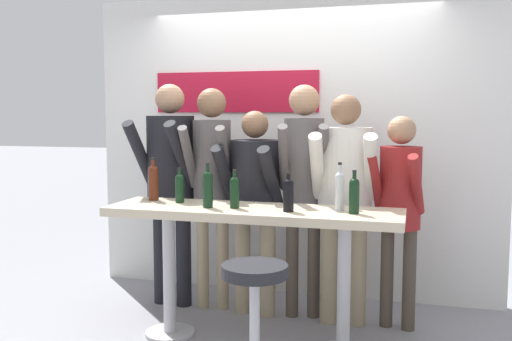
# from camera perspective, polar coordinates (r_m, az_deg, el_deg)

# --- Properties ---
(back_wall) EXTENTS (3.63, 0.12, 2.64)m
(back_wall) POSITION_cam_1_polar(r_m,az_deg,el_deg) (5.06, 3.50, 2.55)
(back_wall) COLOR silver
(back_wall) RESTS_ON ground_plane
(tasting_table) EXTENTS (2.03, 0.56, 0.96)m
(tasting_table) POSITION_cam_1_polar(r_m,az_deg,el_deg) (3.94, -0.33, -6.22)
(tasting_table) COLOR beige
(tasting_table) RESTS_ON ground_plane
(bar_stool) EXTENTS (0.40, 0.40, 0.75)m
(bar_stool) POSITION_cam_1_polar(r_m,az_deg,el_deg) (3.35, -0.13, -13.57)
(bar_stool) COLOR #B2B2B7
(bar_stool) RESTS_ON ground_plane
(person_far_left) EXTENTS (0.50, 0.61, 1.85)m
(person_far_left) POSITION_cam_1_polar(r_m,az_deg,el_deg) (4.76, -8.57, 0.09)
(person_far_left) COLOR black
(person_far_left) RESTS_ON ground_plane
(person_left) EXTENTS (0.40, 0.55, 1.81)m
(person_left) POSITION_cam_1_polar(r_m,az_deg,el_deg) (4.62, -4.44, 0.01)
(person_left) COLOR gray
(person_left) RESTS_ON ground_plane
(person_center_left) EXTENTS (0.51, 0.58, 1.63)m
(person_center_left) POSITION_cam_1_polar(r_m,az_deg,el_deg) (4.48, -0.16, -2.08)
(person_center_left) COLOR gray
(person_center_left) RESTS_ON ground_plane
(person_center) EXTENTS (0.43, 0.57, 1.83)m
(person_center) POSITION_cam_1_polar(r_m,az_deg,el_deg) (4.42, 4.79, -0.10)
(person_center) COLOR #473D33
(person_center) RESTS_ON ground_plane
(person_center_right) EXTENTS (0.50, 0.59, 1.75)m
(person_center_right) POSITION_cam_1_polar(r_m,az_deg,el_deg) (4.31, 8.85, -1.39)
(person_center_right) COLOR gray
(person_center_right) RESTS_ON ground_plane
(person_right) EXTENTS (0.42, 0.53, 1.59)m
(person_right) POSITION_cam_1_polar(r_m,az_deg,el_deg) (4.32, 14.18, -2.59)
(person_right) COLOR #473D33
(person_right) RESTS_ON ground_plane
(wine_bottle_0) EXTENTS (0.08, 0.08, 0.32)m
(wine_bottle_0) POSITION_cam_1_polar(r_m,az_deg,el_deg) (4.30, -10.23, -1.01)
(wine_bottle_0) COLOR #4C1E0F
(wine_bottle_0) RESTS_ON tasting_table
(wine_bottle_1) EXTENTS (0.06, 0.06, 0.26)m
(wine_bottle_1) POSITION_cam_1_polar(r_m,az_deg,el_deg) (3.88, -2.16, -2.02)
(wine_bottle_1) COLOR black
(wine_bottle_1) RESTS_ON tasting_table
(wine_bottle_2) EXTENTS (0.07, 0.07, 0.31)m
(wine_bottle_2) POSITION_cam_1_polar(r_m,az_deg,el_deg) (3.91, -4.85, -1.68)
(wine_bottle_2) COLOR black
(wine_bottle_2) RESTS_ON tasting_table
(wine_bottle_3) EXTENTS (0.06, 0.06, 0.32)m
(wine_bottle_3) POSITION_cam_1_polar(r_m,az_deg,el_deg) (3.83, 8.36, -1.85)
(wine_bottle_3) COLOR #B7BCC1
(wine_bottle_3) RESTS_ON tasting_table
(wine_bottle_4) EXTENTS (0.07, 0.07, 0.28)m
(wine_bottle_4) POSITION_cam_1_polar(r_m,az_deg,el_deg) (3.72, 9.79, -2.31)
(wine_bottle_4) COLOR black
(wine_bottle_4) RESTS_ON tasting_table
(wine_bottle_5) EXTENTS (0.06, 0.06, 0.25)m
(wine_bottle_5) POSITION_cam_1_polar(r_m,az_deg,el_deg) (4.16, -7.64, -1.60)
(wine_bottle_5) COLOR black
(wine_bottle_5) RESTS_ON tasting_table
(wine_bottle_6) EXTENTS (0.07, 0.07, 0.26)m
(wine_bottle_6) POSITION_cam_1_polar(r_m,az_deg,el_deg) (3.75, 3.26, -2.28)
(wine_bottle_6) COLOR black
(wine_bottle_6) RESTS_ON tasting_table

